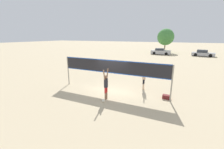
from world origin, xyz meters
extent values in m
plane|color=#C6B28C|center=(0.00, 0.00, 0.00)|extent=(200.00, 200.00, 0.00)
cylinder|color=gray|center=(-4.37, 0.00, 1.27)|extent=(0.10, 0.10, 2.53)
cylinder|color=gray|center=(4.37, 0.00, 1.27)|extent=(0.10, 0.10, 2.53)
cube|color=black|center=(0.00, 0.00, 2.01)|extent=(8.65, 0.02, 1.04)
cube|color=#1E4CB2|center=(0.00, 0.00, 2.50)|extent=(8.65, 0.03, 0.06)
cube|color=#1E4CB2|center=(0.00, 0.00, 1.52)|extent=(8.65, 0.03, 0.06)
cylinder|color=#8C664C|center=(0.27, -1.65, 0.24)|extent=(0.11, 0.11, 0.48)
cylinder|color=red|center=(0.27, -1.65, 0.68)|extent=(0.12, 0.12, 0.39)
cylinder|color=#8C664C|center=(0.27, -1.45, 0.24)|extent=(0.11, 0.11, 0.48)
cylinder|color=red|center=(0.27, -1.45, 0.68)|extent=(0.12, 0.12, 0.39)
cylinder|color=#26262D|center=(0.27, -1.55, 1.19)|extent=(0.28, 0.28, 0.62)
sphere|color=#8C664C|center=(0.27, -1.55, 1.62)|extent=(0.24, 0.24, 0.24)
cylinder|color=#8C664C|center=(0.27, -1.79, 1.81)|extent=(0.08, 0.22, 0.70)
cylinder|color=#8C664C|center=(0.27, -1.31, 1.81)|extent=(0.08, 0.22, 0.70)
cylinder|color=beige|center=(2.14, 1.68, 0.23)|extent=(0.11, 0.11, 0.47)
cylinder|color=black|center=(2.14, 1.68, 0.66)|extent=(0.12, 0.12, 0.38)
cylinder|color=beige|center=(2.14, 1.48, 0.23)|extent=(0.11, 0.11, 0.47)
cylinder|color=black|center=(2.14, 1.48, 0.66)|extent=(0.12, 0.12, 0.38)
cylinder|color=beige|center=(2.14, 1.58, 1.16)|extent=(0.28, 0.28, 0.60)
sphere|color=beige|center=(2.14, 1.58, 1.58)|extent=(0.23, 0.23, 0.23)
cylinder|color=beige|center=(2.14, 1.82, 1.76)|extent=(0.08, 0.22, 0.68)
cylinder|color=beige|center=(2.14, 1.34, 1.76)|extent=(0.08, 0.22, 0.68)
sphere|color=silver|center=(0.34, -2.06, 0.11)|extent=(0.21, 0.21, 0.21)
cube|color=maroon|center=(4.10, 0.32, 0.14)|extent=(0.54, 0.33, 0.27)
cube|color=#B7B7BC|center=(8.85, 27.59, 0.46)|extent=(4.64, 2.49, 0.66)
cube|color=#2D333D|center=(8.63, 27.63, 1.08)|extent=(2.22, 1.98, 0.57)
cylinder|color=black|center=(10.33, 28.25, 0.32)|extent=(0.67, 0.31, 0.64)
cylinder|color=black|center=(10.07, 26.52, 0.32)|extent=(0.67, 0.31, 0.64)
cylinder|color=black|center=(7.63, 28.66, 0.32)|extent=(0.67, 0.31, 0.64)
cylinder|color=black|center=(7.37, 26.93, 0.32)|extent=(0.67, 0.31, 0.64)
cube|color=#B7B7BC|center=(0.07, 26.95, 0.55)|extent=(4.45, 1.94, 0.84)
cube|color=#2D333D|center=(-0.15, 26.96, 1.19)|extent=(2.03, 1.71, 0.45)
cylinder|color=black|center=(1.46, 27.75, 0.32)|extent=(0.65, 0.24, 0.64)
cylinder|color=black|center=(1.40, 26.06, 0.32)|extent=(0.65, 0.24, 0.64)
cylinder|color=black|center=(-1.26, 27.85, 0.32)|extent=(0.65, 0.24, 0.64)
cylinder|color=black|center=(-1.32, 26.16, 0.32)|extent=(0.65, 0.24, 0.64)
cylinder|color=brown|center=(0.33, 32.17, 1.41)|extent=(0.29, 0.29, 2.83)
sphere|color=#42843D|center=(0.33, 32.17, 4.00)|extent=(4.25, 4.25, 4.25)
camera|label=1|loc=(4.81, -10.20, 4.32)|focal=24.00mm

